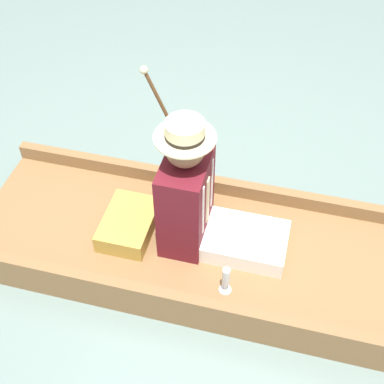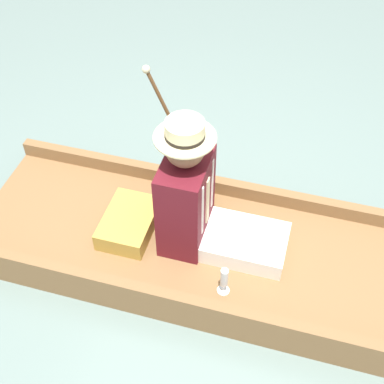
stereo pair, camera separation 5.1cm
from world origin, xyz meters
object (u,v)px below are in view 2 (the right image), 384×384
(teddy_bear, at_px, (201,177))
(wine_glass, at_px, (224,279))
(seated_person, at_px, (199,202))
(walking_cane, at_px, (175,127))

(teddy_bear, relative_size, wine_glass, 2.07)
(seated_person, height_order, teddy_bear, seated_person)
(teddy_bear, distance_m, wine_glass, 0.68)
(wine_glass, distance_m, walking_cane, 0.87)
(seated_person, xyz_separation_m, wine_glass, (0.30, 0.22, -0.20))
(seated_person, relative_size, teddy_bear, 2.21)
(teddy_bear, bearing_deg, wine_glass, 25.07)
(walking_cane, bearing_deg, wine_glass, 35.44)
(teddy_bear, height_order, walking_cane, walking_cane)
(wine_glass, xyz_separation_m, walking_cane, (-0.63, -0.45, 0.40))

